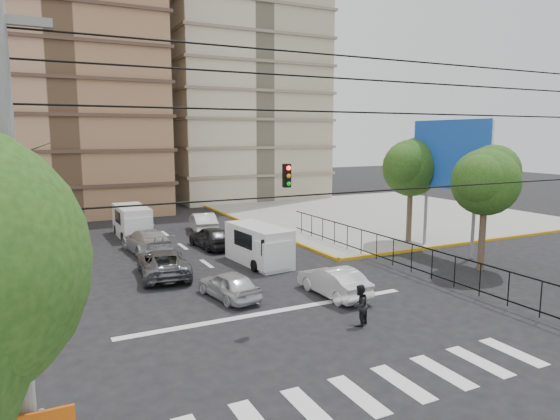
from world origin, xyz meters
TOP-DOWN VIEW (x-y plane):
  - ground at (0.00, 0.00)m, footprint 160.00×160.00m
  - sidewalk_ne at (20.00, 20.00)m, footprint 26.00×26.00m
  - crosswalk_stripes at (0.00, -6.00)m, footprint 12.00×2.40m
  - stop_line at (0.00, 1.20)m, footprint 13.00×0.40m
  - park_fence at (9.00, 4.50)m, footprint 0.10×22.50m
  - billboard at (14.45, 6.00)m, footprint 0.36×6.20m
  - tree_park_a at (13.08, 2.01)m, footprint 4.41×3.60m
  - tree_park_c at (14.09, 9.01)m, footprint 4.65×3.80m
  - traffic_light_nw at (-7.80, 7.80)m, footprint 0.28×0.22m
  - traffic_light_hanging at (0.00, -2.04)m, footprint 18.00×9.12m
  - utility_pole_sw at (-9.00, -9.00)m, footprint 1.40×0.28m
  - van_right_lane at (2.71, 8.47)m, footprint 2.39×5.05m
  - van_left_lane at (-2.38, 19.57)m, footprint 2.10×5.00m
  - car_silver_front_left at (-1.05, 3.65)m, footprint 2.11×3.93m
  - car_white_front_right at (3.40, 1.85)m, footprint 1.64×4.21m
  - car_grey_mid_left at (-2.84, 8.59)m, footprint 2.94×5.37m
  - car_silver_rear_left at (-2.48, 14.28)m, footprint 2.62×5.43m
  - car_darkgrey_mid_right at (1.55, 13.76)m, footprint 2.11×4.40m
  - car_white_rear_right at (2.72, 19.15)m, footprint 2.24×4.76m
  - pedestrian_crosswalk at (2.33, -1.66)m, footprint 0.99×0.92m

SIDE VIEW (x-z plane):
  - ground at x=0.00m, z-range 0.00..0.00m
  - park_fence at x=9.00m, z-range -0.83..0.83m
  - crosswalk_stripes at x=0.00m, z-range 0.00..0.01m
  - stop_line at x=0.00m, z-range 0.00..0.01m
  - sidewalk_ne at x=20.00m, z-range 0.00..0.15m
  - car_silver_front_left at x=-1.05m, z-range 0.00..1.27m
  - car_white_front_right at x=3.40m, z-range 0.00..1.37m
  - car_grey_mid_left at x=-2.84m, z-range 0.00..1.43m
  - car_darkgrey_mid_right at x=1.55m, z-range 0.00..1.45m
  - car_white_rear_right at x=2.72m, z-range 0.00..1.51m
  - car_silver_rear_left at x=-2.48m, z-range 0.00..1.52m
  - pedestrian_crosswalk at x=2.33m, z-range 0.00..1.63m
  - van_right_lane at x=2.71m, z-range -0.03..2.17m
  - van_left_lane at x=-2.38m, z-range -0.03..2.21m
  - traffic_light_nw at x=-7.80m, z-range 0.91..5.31m
  - utility_pole_sw at x=-9.00m, z-range 0.27..9.27m
  - tree_park_a at x=13.08m, z-range 1.60..8.42m
  - tree_park_c at x=14.09m, z-range 1.71..8.96m
  - traffic_light_hanging at x=0.00m, z-range 5.44..6.36m
  - billboard at x=14.45m, z-range 1.95..10.05m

